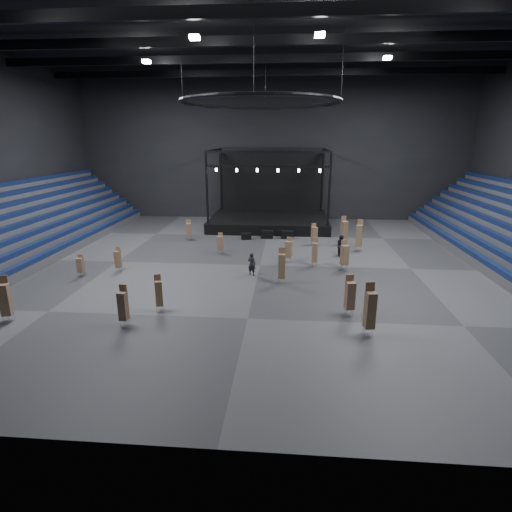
# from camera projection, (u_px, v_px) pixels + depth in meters

# --- Properties ---
(floor) EXTENTS (50.00, 50.00, 0.00)m
(floor) POSITION_uv_depth(u_px,v_px,m) (260.00, 265.00, 33.91)
(floor) COLOR #444446
(floor) RESTS_ON ground
(ceiling) EXTENTS (50.00, 42.00, 0.20)m
(ceiling) POSITION_uv_depth(u_px,v_px,m) (261.00, 28.00, 28.79)
(ceiling) COLOR black
(ceiling) RESTS_ON wall_back
(wall_back) EXTENTS (50.00, 0.20, 18.00)m
(wall_back) POSITION_uv_depth(u_px,v_px,m) (272.00, 149.00, 51.42)
(wall_back) COLOR black
(wall_back) RESTS_ON ground
(wall_front) EXTENTS (50.00, 0.20, 18.00)m
(wall_front) POSITION_uv_depth(u_px,v_px,m) (209.00, 189.00, 11.28)
(wall_front) COLOR black
(wall_front) RESTS_ON ground
(bleachers_left) EXTENTS (7.20, 40.00, 6.40)m
(bleachers_left) POSITION_uv_depth(u_px,v_px,m) (1.00, 240.00, 35.19)
(bleachers_left) COLOR #4B4B4D
(bleachers_left) RESTS_ON floor
(stage) EXTENTS (14.00, 10.00, 9.20)m
(stage) POSITION_uv_depth(u_px,v_px,m) (269.00, 214.00, 49.01)
(stage) COLOR black
(stage) RESTS_ON floor
(truss_ring) EXTENTS (12.30, 12.30, 5.15)m
(truss_ring) POSITION_uv_depth(u_px,v_px,m) (261.00, 102.00, 30.21)
(truss_ring) COLOR black
(truss_ring) RESTS_ON ceiling
(roof_girders) EXTENTS (49.00, 30.35, 0.70)m
(roof_girders) POSITION_uv_depth(u_px,v_px,m) (261.00, 40.00, 29.02)
(roof_girders) COLOR black
(roof_girders) RESTS_ON ceiling
(floodlights) EXTENTS (28.60, 16.60, 0.25)m
(floodlights) POSITION_uv_depth(u_px,v_px,m) (256.00, 36.00, 25.37)
(floodlights) COLOR white
(floodlights) RESTS_ON roof_girders
(flight_case_left) EXTENTS (1.13, 0.78, 0.69)m
(flight_case_left) POSITION_uv_depth(u_px,v_px,m) (246.00, 236.00, 42.47)
(flight_case_left) COLOR black
(flight_case_left) RESTS_ON floor
(flight_case_mid) EXTENTS (1.28, 0.66, 0.85)m
(flight_case_mid) POSITION_uv_depth(u_px,v_px,m) (267.00, 234.00, 42.88)
(flight_case_mid) COLOR black
(flight_case_mid) RESTS_ON floor
(flight_case_right) EXTENTS (1.37, 0.83, 0.86)m
(flight_case_right) POSITION_uv_depth(u_px,v_px,m) (287.00, 235.00, 42.76)
(flight_case_right) COLOR black
(flight_case_right) RESTS_ON floor
(chair_stack_0) EXTENTS (0.72, 0.72, 2.96)m
(chair_stack_0) POSITION_uv_depth(u_px,v_px,m) (344.00, 231.00, 39.79)
(chair_stack_0) COLOR silver
(chair_stack_0) RESTS_ON floor
(chair_stack_1) EXTENTS (0.62, 0.62, 3.01)m
(chair_stack_1) POSITION_uv_depth(u_px,v_px,m) (370.00, 309.00, 21.49)
(chair_stack_1) COLOR silver
(chair_stack_1) RESTS_ON floor
(chair_stack_2) EXTENTS (0.47, 0.47, 2.03)m
(chair_stack_2) POSITION_uv_depth(u_px,v_px,m) (118.00, 259.00, 31.99)
(chair_stack_2) COLOR silver
(chair_stack_2) RESTS_ON floor
(chair_stack_3) EXTENTS (0.67, 0.67, 3.03)m
(chair_stack_3) POSITION_uv_depth(u_px,v_px,m) (359.00, 235.00, 37.82)
(chair_stack_3) COLOR silver
(chair_stack_3) RESTS_ON floor
(chair_stack_4) EXTENTS (0.52, 0.52, 2.71)m
(chair_stack_4) POSITION_uv_depth(u_px,v_px,m) (282.00, 265.00, 29.30)
(chair_stack_4) COLOR silver
(chair_stack_4) RESTS_ON floor
(chair_stack_5) EXTENTS (0.67, 0.67, 2.22)m
(chair_stack_5) POSITION_uv_depth(u_px,v_px,m) (289.00, 249.00, 34.41)
(chair_stack_5) COLOR silver
(chair_stack_5) RESTS_ON floor
(chair_stack_6) EXTENTS (0.63, 0.63, 2.55)m
(chair_stack_6) POSITION_uv_depth(u_px,v_px,m) (350.00, 295.00, 23.98)
(chair_stack_6) COLOR silver
(chair_stack_6) RESTS_ON floor
(chair_stack_7) EXTENTS (0.61, 0.61, 2.18)m
(chair_stack_7) POSITION_uv_depth(u_px,v_px,m) (189.00, 229.00, 41.86)
(chair_stack_7) COLOR silver
(chair_stack_7) RESTS_ON floor
(chair_stack_8) EXTENTS (0.56, 0.56, 2.35)m
(chair_stack_8) POSITION_uv_depth(u_px,v_px,m) (159.00, 293.00, 24.66)
(chair_stack_8) COLOR silver
(chair_stack_8) RESTS_ON floor
(chair_stack_9) EXTENTS (0.50, 0.50, 2.47)m
(chair_stack_9) POSITION_uv_depth(u_px,v_px,m) (123.00, 305.00, 22.63)
(chair_stack_9) COLOR silver
(chair_stack_9) RESTS_ON floor
(chair_stack_10) EXTENTS (0.67, 0.67, 2.23)m
(chair_stack_10) POSITION_uv_depth(u_px,v_px,m) (314.00, 234.00, 39.86)
(chair_stack_10) COLOR silver
(chair_stack_10) RESTS_ON floor
(chair_stack_11) EXTENTS (0.43, 0.43, 1.78)m
(chair_stack_11) POSITION_uv_depth(u_px,v_px,m) (80.00, 265.00, 30.82)
(chair_stack_11) COLOR silver
(chair_stack_11) RESTS_ON floor
(chair_stack_12) EXTENTS (0.51, 0.51, 2.45)m
(chair_stack_12) POSITION_uv_depth(u_px,v_px,m) (315.00, 252.00, 33.27)
(chair_stack_12) COLOR silver
(chair_stack_12) RESTS_ON floor
(chair_stack_13) EXTENTS (0.47, 0.47, 1.99)m
(chair_stack_13) POSITION_uv_depth(u_px,v_px,m) (220.00, 243.00, 36.97)
(chair_stack_13) COLOR silver
(chair_stack_13) RESTS_ON floor
(chair_stack_14) EXTENTS (0.69, 0.69, 2.48)m
(chair_stack_14) POSITION_uv_depth(u_px,v_px,m) (345.00, 254.00, 32.36)
(chair_stack_14) COLOR silver
(chair_stack_14) RESTS_ON floor
(chair_stack_15) EXTENTS (0.65, 0.65, 2.80)m
(chair_stack_15) POSITION_uv_depth(u_px,v_px,m) (5.00, 299.00, 23.13)
(chair_stack_15) COLOR silver
(chair_stack_15) RESTS_ON floor
(man_center) EXTENTS (0.78, 0.66, 1.82)m
(man_center) POSITION_uv_depth(u_px,v_px,m) (252.00, 264.00, 31.20)
(man_center) COLOR black
(man_center) RESTS_ON floor
(crew_member) EXTENTS (0.86, 1.03, 1.94)m
(crew_member) POSITION_uv_depth(u_px,v_px,m) (341.00, 246.00, 36.36)
(crew_member) COLOR black
(crew_member) RESTS_ON floor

